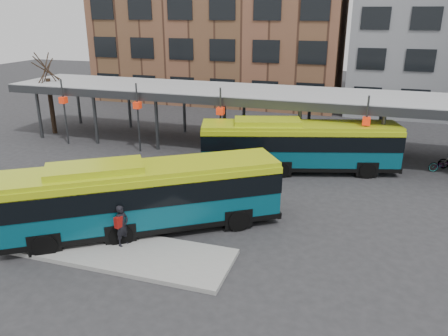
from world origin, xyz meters
The scene contains 7 objects.
ground centered at (0.00, 0.00, 0.00)m, with size 120.00×120.00×0.00m, color #28282B.
boarding_island centered at (-5.50, -3.00, 0.09)m, with size 14.00×3.00×0.18m, color gray.
canopy centered at (-0.06, 12.87, 3.91)m, with size 40.00×6.53×4.80m.
tree centered at (-18.00, 12.00, 2.43)m, with size 1.64×1.64×5.60m.
bus_front centered at (-3.12, -0.83, 1.72)m, with size 11.39×8.81×3.31m.
bus_rear centered at (2.20, 9.09, 1.70)m, with size 12.09×5.77×3.27m.
pedestrian centered at (-3.22, -2.61, 1.08)m, with size 0.57×0.73×1.76m.
Camera 1 is at (5.68, -16.61, 9.35)m, focal length 35.00 mm.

